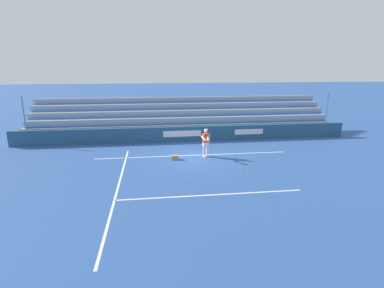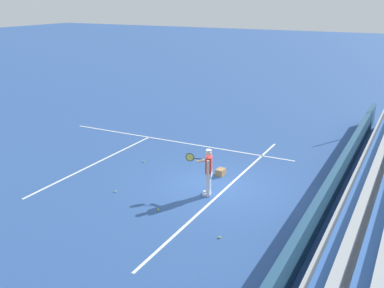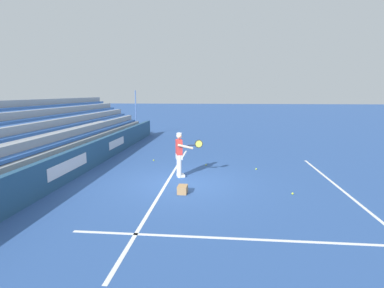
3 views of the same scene
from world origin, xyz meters
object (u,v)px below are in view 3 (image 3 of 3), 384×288
(tennis_ball_far_right, at_px, (256,169))
(tennis_ball_on_baseline, at_px, (206,165))
(tennis_player, at_px, (180,154))
(ball_box_cardboard, at_px, (183,189))
(tennis_ball_by_box, at_px, (154,160))
(tennis_ball_toward_net, at_px, (293,194))

(tennis_ball_far_right, bearing_deg, tennis_ball_on_baseline, -103.89)
(tennis_player, relative_size, ball_box_cardboard, 4.29)
(tennis_ball_by_box, bearing_deg, ball_box_cardboard, 23.64)
(tennis_player, distance_m, tennis_ball_on_baseline, 2.28)
(tennis_player, height_order, tennis_ball_on_baseline, tennis_player)
(ball_box_cardboard, bearing_deg, tennis_ball_toward_net, 93.40)
(tennis_player, bearing_deg, tennis_ball_on_baseline, 154.20)
(tennis_ball_far_right, bearing_deg, ball_box_cardboard, -39.68)
(tennis_player, xyz_separation_m, tennis_ball_far_right, (-1.36, 3.08, -0.86))
(tennis_player, xyz_separation_m, tennis_ball_by_box, (-2.59, -1.63, -0.86))
(tennis_player, distance_m, tennis_ball_by_box, 3.18)
(tennis_ball_on_baseline, xyz_separation_m, tennis_ball_by_box, (-0.70, -2.55, 0.00))
(tennis_player, height_order, tennis_ball_by_box, tennis_player)
(tennis_player, bearing_deg, tennis_ball_toward_net, 66.12)
(ball_box_cardboard, bearing_deg, tennis_ball_by_box, -156.36)
(tennis_ball_on_baseline, bearing_deg, ball_box_cardboard, -8.46)
(ball_box_cardboard, height_order, tennis_ball_far_right, ball_box_cardboard)
(tennis_ball_toward_net, relative_size, tennis_ball_by_box, 1.00)
(ball_box_cardboard, height_order, tennis_ball_by_box, ball_box_cardboard)
(tennis_ball_by_box, relative_size, tennis_ball_far_right, 1.00)
(tennis_ball_toward_net, height_order, tennis_ball_by_box, same)
(ball_box_cardboard, bearing_deg, tennis_ball_on_baseline, 171.54)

